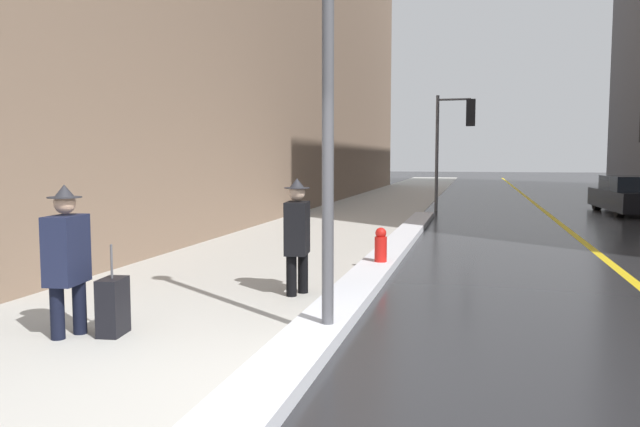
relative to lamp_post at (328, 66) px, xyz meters
name	(u,v)px	position (x,y,z in m)	size (l,w,h in m)	color
ground_plane	(245,394)	(-0.27, -1.66, -2.73)	(160.00, 160.00, 0.00)	#232326
sidewalk_slab	(355,215)	(-2.27, 13.34, -2.72)	(4.00, 80.00, 0.01)	#B2AFA8
road_centre_stripe	(556,220)	(3.73, 13.34, -2.73)	(0.16, 80.00, 0.00)	gold
snow_bank_curb	(388,254)	(-0.10, 5.18, -2.66)	(0.56, 16.68, 0.14)	silver
lamp_post	(328,66)	(0.00, 0.00, 0.00)	(0.28, 0.28, 4.51)	#515156
traffic_light_near	(457,127)	(0.78, 15.68, 0.12)	(1.31, 0.32, 3.94)	#515156
pedestrian_in_glasses	(67,255)	(-2.55, -0.66, -1.88)	(0.34, 0.51, 1.56)	black
pedestrian_in_fedora	(297,232)	(-0.84, 1.80, -1.88)	(0.34, 0.71, 1.56)	black
parked_car_black	(634,196)	(6.48, 16.22, -2.14)	(2.14, 4.57, 1.24)	black
rolling_suitcase	(113,307)	(-2.14, -0.50, -2.43)	(0.26, 0.38, 0.95)	black
fire_hydrant	(381,249)	(-0.04, 3.90, -2.38)	(0.20, 0.20, 0.70)	red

